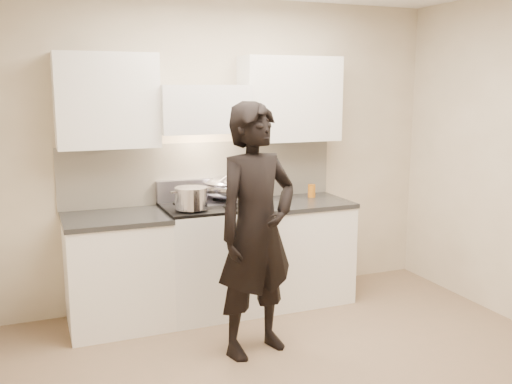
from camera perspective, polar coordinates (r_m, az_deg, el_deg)
ground_plane at (r=4.04m, az=6.05°, el=-18.19°), size 4.00×4.00×0.00m
room_shell at (r=3.87m, az=3.16°, el=5.48°), size 4.04×3.54×2.70m
stove at (r=4.97m, az=-4.72°, el=-6.64°), size 0.76×0.65×0.96m
counter_right at (r=5.27m, az=3.98°, el=-5.80°), size 0.92×0.67×0.92m
counter_left at (r=4.81m, az=-13.70°, el=-7.65°), size 0.82×0.67×0.92m
wok at (r=4.99m, az=-2.99°, el=0.47°), size 0.41×0.49×0.33m
stock_pot at (r=4.64m, az=-6.51°, el=-0.60°), size 0.37×0.32×0.18m
utensil_crock at (r=5.24m, az=0.91°, el=0.27°), size 0.10×0.10×0.28m
spice_jar at (r=5.29m, az=1.37°, el=-0.04°), size 0.04×0.04×0.10m
oil_glass at (r=5.33m, az=5.58°, el=0.13°), size 0.07×0.07×0.12m
person at (r=4.10m, az=0.04°, el=-3.88°), size 0.77×0.61×1.84m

